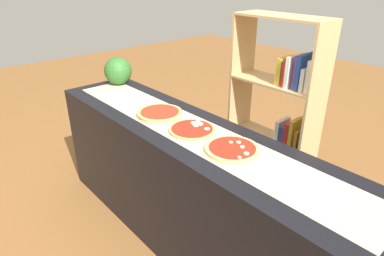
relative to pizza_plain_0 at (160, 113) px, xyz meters
The scene contains 8 objects.
ground_plane 0.96m from the pizza_plain_0, ahead, with size 12.00×12.00×0.00m, color brown.
counter 0.56m from the pizza_plain_0, ahead, with size 2.53×0.57×0.88m, color black.
parchment_paper 0.33m from the pizza_plain_0, ahead, with size 2.35×0.34×0.00m, color beige.
pizza_plain_0 is the anchor object (origin of this frame).
pizza_mozzarella_1 0.33m from the pizza_plain_0, ahead, with size 0.29×0.29×0.02m.
pizza_mushroom_2 0.66m from the pizza_plain_0, ahead, with size 0.30×0.30×0.03m.
watermelon 0.80m from the pizza_plain_0, behind, with size 0.23×0.23×0.23m, color #2D6628.
bookshelf 1.00m from the pizza_plain_0, 67.84° to the left, with size 0.73×0.29×1.49m.
Camera 1 is at (1.38, -1.22, 1.78)m, focal length 31.21 mm.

